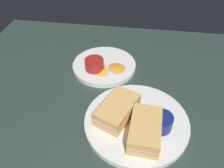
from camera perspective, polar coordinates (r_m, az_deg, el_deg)
The scene contains 10 objects.
ground_plane at distance 66.50cm, azimuth -1.45°, elevation -9.39°, with size 110.00×110.00×3.00cm, color #283833.
plate_sandwich_main at distance 63.86cm, azimuth 6.16°, elevation -9.36°, with size 28.79×28.79×1.60cm, color silver.
sandwich_half_near at distance 61.92cm, azimuth 1.35°, elevation -6.61°, with size 14.95×12.14×4.80cm.
sandwich_half_far at distance 58.34cm, azimuth 8.34°, elevation -11.34°, with size 13.64×8.34×4.80cm.
ramekin_dark_sauce at distance 60.92cm, azimuth 12.23°, elevation -9.24°, with size 6.05×6.05×4.16cm.
spoon_by_dark_ramekin at distance 62.11cm, azimuth 7.27°, elevation -9.76°, with size 2.34×9.91×0.80cm.
plate_chips_companion at distance 82.24cm, azimuth -1.96°, elevation 4.68°, with size 22.64×22.64×1.60cm, color silver.
ramekin_light_gravy at distance 78.36cm, azimuth -4.48°, elevation 5.05°, with size 6.51×6.51×3.85cm.
spoon_by_gravy_ramekin at distance 77.94cm, azimuth -0.73°, elevation 3.39°, with size 9.25×6.28×0.80cm.
plantain_chip_scatter at distance 79.69cm, azimuth -2.23°, elevation 4.28°, with size 12.20×15.98×0.60cm.
Camera 1 is at (-41.20, -7.73, 50.12)cm, focal length 36.33 mm.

